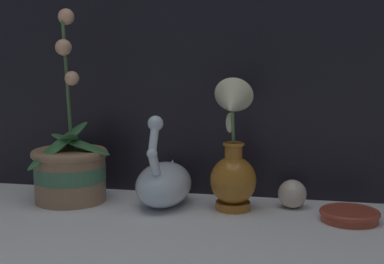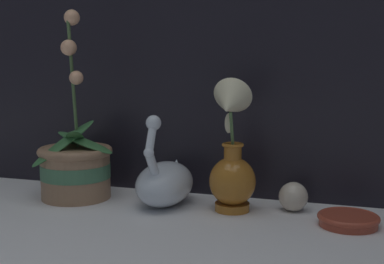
# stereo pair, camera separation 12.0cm
# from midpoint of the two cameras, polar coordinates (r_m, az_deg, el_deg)

# --- Properties ---
(ground_plane) EXTENTS (2.80, 2.80, 0.00)m
(ground_plane) POSITION_cam_midpoint_polar(r_m,az_deg,el_deg) (1.12, 1.98, -9.73)
(ground_plane) COLOR white
(orchid_potted_plant) EXTENTS (0.20, 0.23, 0.45)m
(orchid_potted_plant) POSITION_cam_midpoint_polar(r_m,az_deg,el_deg) (1.31, -9.80, -3.49)
(orchid_potted_plant) COLOR #9E7556
(orchid_potted_plant) RESTS_ON ground_plane
(swan_figurine) EXTENTS (0.12, 0.22, 0.22)m
(swan_figurine) POSITION_cam_midpoint_polar(r_m,az_deg,el_deg) (1.24, -0.12, -5.29)
(swan_figurine) COLOR silver
(swan_figurine) RESTS_ON ground_plane
(blue_vase) EXTENTS (0.10, 0.14, 0.30)m
(blue_vase) POSITION_cam_midpoint_polar(r_m,az_deg,el_deg) (1.18, 7.17, -3.11)
(blue_vase) COLOR #B26B23
(blue_vase) RESTS_ON ground_plane
(glass_sphere) EXTENTS (0.07, 0.07, 0.07)m
(glass_sphere) POSITION_cam_midpoint_polar(r_m,az_deg,el_deg) (1.23, 13.54, -6.75)
(glass_sphere) COLOR beige
(glass_sphere) RESTS_ON ground_plane
(amber_dish) EXTENTS (0.13, 0.13, 0.02)m
(amber_dish) POSITION_cam_midpoint_polar(r_m,az_deg,el_deg) (1.16, 19.25, -8.83)
(amber_dish) COLOR #A8422D
(amber_dish) RESTS_ON ground_plane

